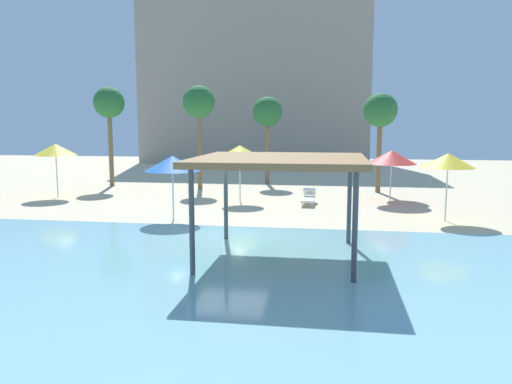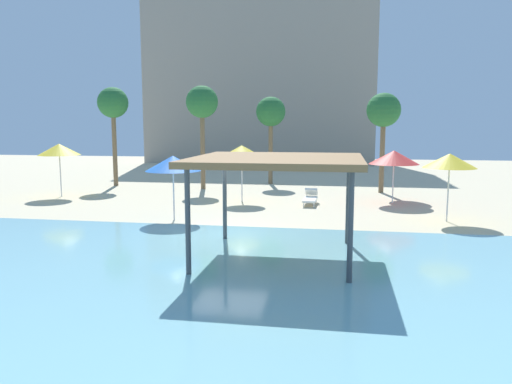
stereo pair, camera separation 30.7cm
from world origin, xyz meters
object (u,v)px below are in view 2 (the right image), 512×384
object	(u,v)px
beach_umbrella_yellow_0	(59,150)
palm_tree_1	(271,113)
beach_umbrella_blue_2	(173,163)
palm_tree_3	(202,104)
shade_pavilion	(278,163)
beach_umbrella_red_3	(394,157)
palm_tree_2	(113,105)
lounge_chair_0	(310,198)
beach_umbrella_yellow_1	(450,161)
palm_tree_0	(384,112)
beach_umbrella_yellow_4	(242,151)

from	to	relation	value
beach_umbrella_yellow_0	palm_tree_1	bearing A→B (deg)	36.47
beach_umbrella_blue_2	palm_tree_3	xyz separation A→B (m)	(-1.50, 9.63, 2.73)
beach_umbrella_yellow_0	shade_pavilion	bearing A→B (deg)	-38.23
shade_pavilion	beach_umbrella_red_3	bearing A→B (deg)	68.40
beach_umbrella_red_3	palm_tree_2	size ratio (longest dim) A/B	0.42
beach_umbrella_blue_2	beach_umbrella_red_3	size ratio (longest dim) A/B	1.01
beach_umbrella_blue_2	lounge_chair_0	size ratio (longest dim) A/B	1.37
beach_umbrella_yellow_0	lounge_chair_0	size ratio (longest dim) A/B	1.49
beach_umbrella_yellow_0	beach_umbrella_yellow_1	world-z (taller)	beach_umbrella_yellow_0
beach_umbrella_blue_2	palm_tree_3	bearing A→B (deg)	98.84
beach_umbrella_yellow_1	palm_tree_0	distance (m)	8.70
beach_umbrella_yellow_4	palm_tree_1	size ratio (longest dim) A/B	0.50
beach_umbrella_yellow_1	beach_umbrella_red_3	world-z (taller)	beach_umbrella_yellow_1
beach_umbrella_blue_2	palm_tree_3	size ratio (longest dim) A/B	0.43
beach_umbrella_yellow_1	palm_tree_2	world-z (taller)	palm_tree_2
lounge_chair_0	palm_tree_2	bearing A→B (deg)	-111.20
palm_tree_3	palm_tree_1	bearing A→B (deg)	41.37
beach_umbrella_red_3	beach_umbrella_blue_2	bearing A→B (deg)	-147.34
palm_tree_0	shade_pavilion	bearing A→B (deg)	-105.43
beach_umbrella_yellow_1	beach_umbrella_yellow_0	bearing A→B (deg)	169.06
beach_umbrella_blue_2	beach_umbrella_yellow_4	size ratio (longest dim) A/B	0.92
shade_pavilion	palm_tree_1	bearing A→B (deg)	98.67
palm_tree_2	shade_pavilion	bearing A→B (deg)	-51.15
beach_umbrella_yellow_0	palm_tree_0	xyz separation A→B (m)	(17.13, 4.53, 2.01)
beach_umbrella_yellow_1	palm_tree_3	xyz separation A→B (m)	(-12.41, 8.09, 2.60)
palm_tree_3	palm_tree_0	bearing A→B (deg)	0.65
beach_umbrella_blue_2	palm_tree_0	xyz separation A→B (m)	(8.97, 9.75, 2.23)
palm_tree_1	palm_tree_3	distance (m)	4.89
beach_umbrella_yellow_1	palm_tree_2	bearing A→B (deg)	154.72
palm_tree_1	lounge_chair_0	bearing A→B (deg)	-68.70
beach_umbrella_red_3	palm_tree_2	world-z (taller)	palm_tree_2
beach_umbrella_yellow_0	palm_tree_2	size ratio (longest dim) A/B	0.46
beach_umbrella_yellow_1	palm_tree_1	xyz separation A→B (m)	(-8.76, 11.31, 2.12)
palm_tree_1	palm_tree_2	world-z (taller)	palm_tree_2
beach_umbrella_blue_2	palm_tree_2	bearing A→B (deg)	125.96
lounge_chair_0	palm_tree_1	world-z (taller)	palm_tree_1
beach_umbrella_yellow_1	beach_umbrella_yellow_4	xyz separation A→B (m)	(-9.12, 3.64, 0.12)
beach_umbrella_yellow_4	palm_tree_2	size ratio (longest dim) A/B	0.46
shade_pavilion	palm_tree_0	size ratio (longest dim) A/B	0.85
beach_umbrella_red_3	lounge_chair_0	size ratio (longest dim) A/B	1.37
shade_pavilion	palm_tree_2	distance (m)	19.68
shade_pavilion	palm_tree_1	world-z (taller)	palm_tree_1
beach_umbrella_blue_2	palm_tree_2	distance (m)	12.86
beach_umbrella_yellow_1	lounge_chair_0	distance (m)	6.93
lounge_chair_0	palm_tree_2	world-z (taller)	palm_tree_2
beach_umbrella_red_3	beach_umbrella_yellow_4	world-z (taller)	beach_umbrella_yellow_4
palm_tree_2	palm_tree_3	world-z (taller)	palm_tree_2
palm_tree_0	palm_tree_3	bearing A→B (deg)	-179.35
shade_pavilion	beach_umbrella_yellow_4	bearing A→B (deg)	106.83
lounge_chair_0	palm_tree_3	size ratio (longest dim) A/B	0.31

